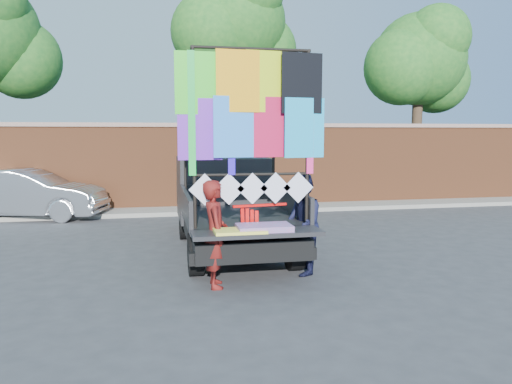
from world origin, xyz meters
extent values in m
plane|color=#38383A|center=(0.00, 0.00, 0.00)|extent=(90.00, 90.00, 0.00)
cube|color=brown|center=(0.00, 7.00, 1.25)|extent=(30.00, 0.35, 2.50)
cube|color=gray|center=(0.00, 7.00, 2.55)|extent=(30.00, 0.45, 0.12)
cube|color=gray|center=(0.00, 6.30, 0.06)|extent=(30.00, 1.20, 0.12)
sphere|color=#1B5F1F|center=(-5.60, 8.60, 4.55)|extent=(2.40, 2.40, 2.40)
cylinder|color=#38281C|center=(1.00, 8.20, 2.73)|extent=(0.36, 0.36, 5.46)
sphere|color=#1B5F1F|center=(1.00, 8.20, 5.85)|extent=(3.20, 3.20, 3.20)
sphere|color=#1B5F1F|center=(1.90, 8.60, 5.07)|extent=(2.40, 2.40, 2.40)
sphere|color=#1B5F1F|center=(0.20, 7.90, 5.46)|extent=(2.60, 2.60, 2.60)
cylinder|color=#38281C|center=(7.50, 8.20, 2.27)|extent=(0.36, 0.36, 4.55)
sphere|color=#1B5F1F|center=(7.50, 8.20, 4.88)|extent=(3.20, 3.20, 3.20)
sphere|color=#1B5F1F|center=(8.40, 8.60, 4.23)|extent=(2.40, 2.40, 2.40)
sphere|color=#1B5F1F|center=(6.70, 7.90, 4.55)|extent=(2.60, 2.60, 2.60)
sphere|color=#1B5F1F|center=(7.80, 7.60, 5.52)|extent=(2.20, 2.20, 2.20)
cylinder|color=black|center=(-1.05, 2.67, 0.35)|extent=(0.23, 0.70, 0.70)
cylinder|color=black|center=(-1.05, -0.21, 0.35)|extent=(0.23, 0.70, 0.70)
cylinder|color=black|center=(0.61, 2.67, 0.35)|extent=(0.23, 0.70, 0.70)
cylinder|color=black|center=(0.61, -0.21, 0.35)|extent=(0.23, 0.70, 0.70)
cube|color=black|center=(-0.22, 1.17, 0.53)|extent=(1.81, 4.48, 0.32)
cube|color=black|center=(-0.22, 0.37, 0.83)|extent=(1.92, 2.45, 0.11)
cube|color=black|center=(-1.16, 0.37, 1.07)|extent=(0.06, 2.45, 0.48)
cube|color=black|center=(0.72, 0.37, 1.07)|extent=(0.06, 2.45, 0.48)
cube|color=black|center=(-0.22, 1.58, 1.07)|extent=(1.92, 0.06, 0.48)
cube|color=black|center=(-0.22, 2.61, 1.12)|extent=(1.92, 1.71, 1.33)
cube|color=#8C9EAD|center=(-0.22, 2.13, 1.55)|extent=(1.71, 0.06, 0.59)
cube|color=#8C9EAD|center=(-0.22, 3.41, 1.33)|extent=(1.71, 0.11, 0.75)
cube|color=black|center=(-0.22, 3.78, 0.85)|extent=(1.87, 0.96, 0.59)
cube|color=black|center=(-0.22, -1.12, 0.85)|extent=(1.92, 0.59, 0.06)
cube|color=black|center=(-0.22, -0.87, 0.45)|extent=(1.97, 0.16, 0.19)
cylinder|color=black|center=(-1.09, -0.75, 2.22)|extent=(0.05, 0.05, 2.66)
cylinder|color=black|center=(-1.09, 1.49, 2.22)|extent=(0.05, 0.05, 2.66)
cylinder|color=black|center=(0.66, -0.75, 2.22)|extent=(0.05, 0.05, 2.66)
cylinder|color=black|center=(0.66, 1.49, 2.22)|extent=(0.05, 0.05, 2.66)
cylinder|color=black|center=(-0.22, -0.75, 3.55)|extent=(1.81, 0.05, 0.05)
cylinder|color=black|center=(-0.22, 1.49, 3.55)|extent=(1.81, 0.05, 0.05)
cylinder|color=black|center=(-1.09, 0.37, 3.55)|extent=(0.05, 2.29, 0.05)
cylinder|color=black|center=(0.66, 0.37, 3.55)|extent=(0.05, 2.29, 0.05)
cylinder|color=black|center=(-0.22, -0.75, 1.68)|extent=(1.81, 0.04, 0.04)
cube|color=#35DE27|center=(-1.02, -0.77, 3.07)|extent=(0.66, 0.02, 0.91)
cube|color=#FEA715|center=(-0.48, -0.81, 3.07)|extent=(0.66, 0.02, 0.91)
cube|color=#CAE718|center=(0.05, -0.77, 3.07)|extent=(0.66, 0.02, 0.91)
cube|color=black|center=(0.58, -0.81, 3.07)|extent=(0.66, 0.02, 0.91)
cube|color=purple|center=(-1.02, -0.77, 2.38)|extent=(0.66, 0.02, 0.91)
cube|color=#348AF9|center=(-0.48, -0.81, 2.38)|extent=(0.66, 0.02, 0.91)
cube|color=#C81643|center=(0.05, -0.77, 2.38)|extent=(0.66, 0.02, 0.91)
cube|color=#1AADEB|center=(0.58, -0.81, 2.38)|extent=(0.66, 0.02, 0.91)
cube|color=green|center=(-1.12, -0.79, 2.59)|extent=(0.11, 0.01, 1.81)
cube|color=#FF2A82|center=(0.69, -0.79, 2.59)|extent=(0.11, 0.01, 1.81)
cube|color=#2C18DC|center=(-0.54, -0.79, 2.59)|extent=(0.11, 0.01, 1.81)
cube|color=white|center=(-0.94, -0.78, 1.47)|extent=(0.48, 0.01, 0.48)
cube|color=white|center=(-0.58, -0.78, 1.47)|extent=(0.48, 0.01, 0.48)
cube|color=white|center=(-0.22, -0.78, 1.47)|extent=(0.48, 0.01, 0.48)
cube|color=white|center=(0.15, -0.78, 1.47)|extent=(0.48, 0.01, 0.48)
cube|color=white|center=(0.51, -0.78, 1.47)|extent=(0.48, 0.01, 0.48)
cube|color=#FF3879|center=(-0.11, -1.12, 0.93)|extent=(0.80, 0.48, 0.09)
cube|color=#FFF450|center=(-0.48, -1.19, 0.91)|extent=(0.75, 0.43, 0.04)
imported|color=#B7B9BF|center=(-5.06, 6.14, 0.67)|extent=(4.31, 2.30, 1.35)
imported|color=maroon|center=(-0.81, -0.86, 0.81)|extent=(0.39, 0.59, 1.62)
imported|color=black|center=(0.65, -0.47, 0.83)|extent=(0.71, 0.87, 1.66)
cube|color=red|center=(-0.08, -0.67, 1.19)|extent=(0.88, 0.17, 0.04)
cube|color=red|center=(-0.35, -0.69, 0.92)|extent=(0.06, 0.02, 0.51)
cube|color=red|center=(-0.28, -0.69, 0.90)|extent=(0.06, 0.02, 0.51)
cube|color=red|center=(-0.21, -0.69, 0.88)|extent=(0.06, 0.02, 0.51)
cube|color=red|center=(-0.13, -0.69, 0.86)|extent=(0.06, 0.02, 0.51)
camera|label=1|loc=(-1.67, -8.18, 2.31)|focal=35.00mm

